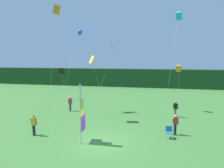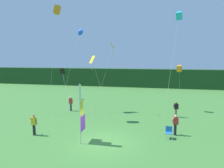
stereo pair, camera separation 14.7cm
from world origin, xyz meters
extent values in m
plane|color=#3D7533|center=(0.00, 0.00, 0.00)|extent=(120.00, 120.00, 0.00)
cube|color=#1E421E|center=(0.00, 28.70, 1.89)|extent=(80.00, 2.40, 3.79)
cylinder|color=#B7B7BC|center=(-1.46, -0.58, 2.16)|extent=(0.06, 0.06, 4.31)
cube|color=purple|center=(-1.46, -0.07, 1.35)|extent=(0.02, 0.97, 1.15)
cube|color=yellow|center=(-1.46, -0.25, 2.50)|extent=(0.02, 0.60, 1.15)
cube|color=white|center=(-1.46, -0.43, 3.65)|extent=(0.02, 0.23, 1.15)
cylinder|color=black|center=(5.28, 2.50, 0.45)|extent=(0.22, 0.22, 0.89)
cube|color=red|center=(5.28, 2.50, 1.16)|extent=(0.36, 0.20, 0.54)
sphere|color=beige|center=(5.28, 2.50, 1.55)|extent=(0.20, 0.20, 0.20)
cylinder|color=beige|center=(5.05, 2.56, 1.20)|extent=(0.09, 0.48, 0.42)
cylinder|color=beige|center=(5.51, 2.50, 1.11)|extent=(0.09, 0.14, 0.56)
cylinder|color=brown|center=(5.81, 7.57, 0.44)|extent=(0.22, 0.22, 0.87)
cube|color=black|center=(5.81, 7.57, 1.15)|extent=(0.36, 0.20, 0.56)
sphere|color=#A37556|center=(5.81, 7.57, 1.55)|extent=(0.20, 0.20, 0.20)
cylinder|color=#A37556|center=(5.58, 7.63, 1.21)|extent=(0.09, 0.48, 0.42)
cylinder|color=#A37556|center=(6.04, 7.58, 1.11)|extent=(0.09, 0.14, 0.56)
cylinder|color=black|center=(-5.63, 0.17, 0.42)|extent=(0.22, 0.22, 0.84)
cube|color=yellow|center=(-5.63, 0.17, 1.15)|extent=(0.36, 0.20, 0.61)
sphere|color=#A37556|center=(-5.63, 0.17, 1.58)|extent=(0.20, 0.20, 0.20)
cylinder|color=#A37556|center=(-5.86, 0.23, 1.23)|extent=(0.09, 0.48, 0.42)
cylinder|color=#A37556|center=(-5.40, 0.17, 1.13)|extent=(0.09, 0.14, 0.56)
cylinder|color=#2D334C|center=(-5.77, 7.62, 0.43)|extent=(0.22, 0.22, 0.85)
cube|color=red|center=(-5.77, 7.62, 1.16)|extent=(0.36, 0.20, 0.62)
sphere|color=beige|center=(-5.77, 7.62, 1.59)|extent=(0.20, 0.20, 0.20)
cylinder|color=beige|center=(-6.00, 7.68, 1.25)|extent=(0.09, 0.48, 0.42)
cylinder|color=beige|center=(-5.54, 7.63, 1.15)|extent=(0.09, 0.14, 0.56)
cylinder|color=#BCBCC1|center=(4.52, 1.43, 0.21)|extent=(0.03, 0.03, 0.42)
cylinder|color=#BCBCC1|center=(5.00, 1.43, 0.21)|extent=(0.03, 0.03, 0.42)
cylinder|color=#BCBCC1|center=(4.52, 1.91, 0.21)|extent=(0.03, 0.03, 0.42)
cylinder|color=#BCBCC1|center=(5.00, 1.91, 0.21)|extent=(0.03, 0.03, 0.42)
cube|color=#1E66B2|center=(4.76, 1.67, 0.43)|extent=(0.48, 0.48, 0.03)
cube|color=#1E66B2|center=(4.76, 1.91, 0.67)|extent=(0.48, 0.03, 0.44)
cylinder|color=brown|center=(6.66, 11.29, 0.04)|extent=(0.03, 0.03, 0.08)
cylinder|color=silver|center=(6.47, 10.83, 2.44)|extent=(0.40, 0.95, 4.88)
cube|color=orange|center=(6.28, 10.36, 4.88)|extent=(0.65, 0.73, 0.78)
cylinder|color=brown|center=(-1.21, 7.06, 0.04)|extent=(0.03, 0.03, 0.08)
cylinder|color=silver|center=(-2.27, 7.66, 2.94)|extent=(2.15, 1.23, 5.89)
cube|color=yellow|center=(-3.34, 8.27, 5.89)|extent=(0.79, 0.80, 0.85)
cylinder|color=yellow|center=(-3.34, 8.27, 5.06)|extent=(0.02, 0.02, 0.70)
cylinder|color=brown|center=(-2.86, 7.54, 0.04)|extent=(0.03, 0.03, 0.08)
cylinder|color=silver|center=(-1.90, 7.72, 3.66)|extent=(1.93, 0.38, 7.33)
cube|color=orange|center=(-0.94, 7.90, 7.33)|extent=(0.47, 0.55, 0.57)
cylinder|color=orange|center=(-0.94, 7.90, 6.66)|extent=(0.02, 0.02, 0.70)
cylinder|color=brown|center=(-6.29, 5.48, 0.04)|extent=(0.03, 0.03, 0.08)
cylinder|color=silver|center=(-5.57, 6.97, 4.50)|extent=(1.46, 3.01, 9.01)
cone|color=blue|center=(-4.85, 8.47, 9.00)|extent=(0.86, 0.65, 0.80)
cylinder|color=brown|center=(-7.96, 6.47, 0.04)|extent=(0.03, 0.03, 0.08)
cylinder|color=silver|center=(-6.87, 5.75, 5.33)|extent=(2.21, 1.45, 10.65)
cube|color=orange|center=(-5.77, 5.03, 10.65)|extent=(0.85, 0.73, 0.91)
cylinder|color=brown|center=(-8.07, 11.82, 0.04)|extent=(0.03, 0.03, 0.08)
cylinder|color=silver|center=(-8.94, 12.95, 2.06)|extent=(1.76, 2.27, 4.13)
cube|color=black|center=(-9.82, 14.07, 4.13)|extent=(0.77, 0.58, 0.88)
cylinder|color=black|center=(-9.82, 14.07, 3.28)|extent=(0.02, 0.02, 0.70)
cylinder|color=brown|center=(4.29, 3.24, 0.04)|extent=(0.03, 0.03, 0.08)
cylinder|color=silver|center=(4.83, 3.53, 4.70)|extent=(1.08, 0.60, 9.40)
cube|color=#23B2C6|center=(5.36, 3.83, 9.40)|extent=(0.57, 0.70, 0.70)
camera|label=1|loc=(3.46, -13.56, 6.08)|focal=32.33mm
camera|label=2|loc=(3.60, -13.53, 6.08)|focal=32.33mm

